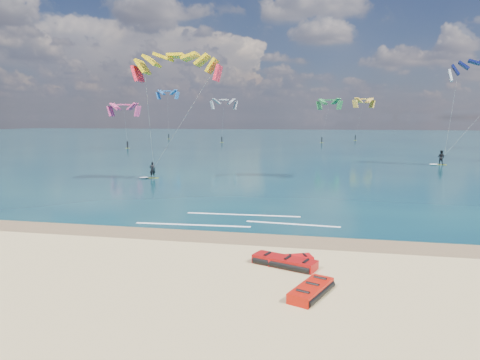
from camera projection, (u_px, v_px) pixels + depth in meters
name	position (u px, v px, depth m)	size (l,w,h in m)	color
ground	(282.00, 163.00, 58.25)	(320.00, 320.00, 0.00)	tan
wet_sand_strip	(214.00, 237.00, 22.33)	(320.00, 2.40, 0.01)	brown
sea	(304.00, 139.00, 120.37)	(320.00, 200.00, 0.04)	#0A2A3A
packed_kite_left	(289.00, 263.00, 18.27)	(2.18, 0.97, 0.35)	red
packed_kite_mid	(284.00, 266.00, 17.91)	(2.94, 1.20, 0.44)	#A60C0B
packed_kite_right	(311.00, 295.00, 14.97)	(2.46, 1.17, 0.42)	red
kitesurfer_main	(165.00, 111.00, 40.04)	(11.13, 5.66, 13.09)	#B7C617
kitesurfer_far	(465.00, 104.00, 52.61)	(10.42, 5.73, 14.42)	#B2BD1C
shoreline_foam	(240.00, 221.00, 25.61)	(11.76, 3.65, 0.01)	white
distant_kites	(282.00, 121.00, 99.97)	(84.90, 42.76, 13.33)	#F1A215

